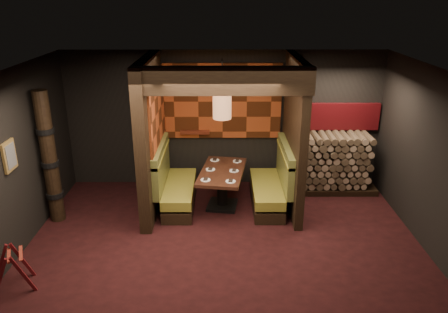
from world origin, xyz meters
The scene contains 23 objects.
floor centered at (0.00, 0.00, -0.01)m, with size 6.50×5.50×0.02m, color black.
ceiling centered at (0.00, 0.00, 2.86)m, with size 6.50×5.50×0.02m, color black.
wall_back centered at (0.00, 2.76, 1.43)m, with size 6.50×0.02×2.85m, color black.
wall_front centered at (0.00, -2.76, 1.43)m, with size 6.50×0.02×2.85m, color black.
wall_left centered at (-3.26, 0.00, 1.43)m, with size 0.02×5.50×2.85m, color black.
wall_right centered at (3.26, 0.00, 1.43)m, with size 0.02×5.50×2.85m, color black.
partition_left centered at (-1.35, 1.65, 1.43)m, with size 0.20×2.20×2.85m, color black.
partition_right centered at (1.30, 1.70, 1.43)m, with size 0.15×2.10×2.85m, color black.
header_beam centered at (-0.02, 0.70, 2.63)m, with size 2.85×0.18×0.44m, color black.
tapa_back_panel centered at (-0.02, 2.71, 1.82)m, with size 2.40×0.06×1.55m, color #9E3F1A.
tapa_side_panel centered at (-1.23, 1.82, 1.85)m, with size 0.04×1.85×1.45m, color #9E3F1A.
lacquer_shelf centered at (-0.60, 2.65, 1.18)m, with size 0.60×0.12×0.07m, color #5E2113.
booth_bench_left centered at (-0.96, 1.65, 0.40)m, with size 0.68×1.60×1.14m.
booth_bench_right centered at (0.93, 1.65, 0.40)m, with size 0.68×1.60×1.14m.
dining_table centered at (-0.03, 1.58, 0.53)m, with size 0.99×1.54×0.76m.
place_settings centered at (-0.03, 1.58, 0.77)m, with size 0.78×1.22×0.03m.
pendant_lamp centered at (-0.03, 1.53, 2.02)m, with size 0.33×0.33×1.06m.
framed_picture centered at (-3.22, 0.10, 1.62)m, with size 0.05×0.36×0.46m.
luggage_rack centered at (-2.97, -0.88, 0.32)m, with size 0.71×0.62×0.64m.
totem_column centered at (-3.05, 1.10, 1.19)m, with size 0.31×0.31×2.40m.
firewood_stack centered at (2.29, 2.35, 0.61)m, with size 1.73×0.70×1.22m.
mosaic_header centered at (2.29, 2.68, 1.50)m, with size 1.83×0.10×0.56m, color maroon.
bay_front_post centered at (1.39, 1.96, 1.43)m, with size 0.08×0.08×2.85m, color black.
Camera 1 is at (-0.02, -6.01, 3.93)m, focal length 35.00 mm.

